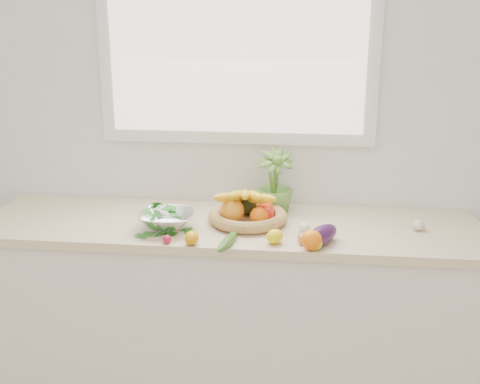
# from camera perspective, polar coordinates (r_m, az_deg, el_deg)

# --- Properties ---
(back_wall) EXTENTS (4.50, 0.02, 2.70)m
(back_wall) POSITION_cam_1_polar(r_m,az_deg,el_deg) (2.88, -0.27, 7.64)
(back_wall) COLOR white
(back_wall) RESTS_ON ground
(counter_cabinet) EXTENTS (2.20, 0.58, 0.86)m
(counter_cabinet) POSITION_cam_1_polar(r_m,az_deg,el_deg) (2.90, -0.96, -11.62)
(counter_cabinet) COLOR silver
(counter_cabinet) RESTS_ON ground
(countertop) EXTENTS (2.24, 0.62, 0.04)m
(countertop) POSITION_cam_1_polar(r_m,az_deg,el_deg) (2.71, -1.00, -3.27)
(countertop) COLOR beige
(countertop) RESTS_ON counter_cabinet
(window_frame) EXTENTS (1.30, 0.03, 1.10)m
(window_frame) POSITION_cam_1_polar(r_m,az_deg,el_deg) (2.82, -0.32, 15.61)
(window_frame) COLOR white
(window_frame) RESTS_ON back_wall
(window_pane) EXTENTS (1.18, 0.01, 0.98)m
(window_pane) POSITION_cam_1_polar(r_m,az_deg,el_deg) (2.80, -0.37, 15.60)
(window_pane) COLOR white
(window_pane) RESTS_ON window_frame
(orange_loose) EXTENTS (0.09, 0.09, 0.08)m
(orange_loose) POSITION_cam_1_polar(r_m,az_deg,el_deg) (2.41, 6.81, -4.55)
(orange_loose) COLOR orange
(orange_loose) RESTS_ON countertop
(lemon_a) EXTENTS (0.07, 0.08, 0.06)m
(lemon_a) POSITION_cam_1_polar(r_m,az_deg,el_deg) (2.46, -4.59, -4.36)
(lemon_a) COLOR orange
(lemon_a) RESTS_ON countertop
(lemon_b) EXTENTS (0.10, 0.10, 0.06)m
(lemon_b) POSITION_cam_1_polar(r_m,az_deg,el_deg) (2.46, 3.32, -4.24)
(lemon_b) COLOR yellow
(lemon_b) RESTS_ON countertop
(lemon_c) EXTENTS (0.09, 0.09, 0.06)m
(lemon_c) POSITION_cam_1_polar(r_m,az_deg,el_deg) (2.41, 7.02, -4.84)
(lemon_c) COLOR gold
(lemon_c) RESTS_ON countertop
(apple) EXTENTS (0.10, 0.10, 0.09)m
(apple) POSITION_cam_1_polar(r_m,az_deg,el_deg) (2.66, 2.30, -2.24)
(apple) COLOR red
(apple) RESTS_ON countertop
(ginger) EXTENTS (0.13, 0.07, 0.04)m
(ginger) POSITION_cam_1_polar(r_m,az_deg,el_deg) (2.49, 6.92, -4.41)
(ginger) COLOR tan
(ginger) RESTS_ON countertop
(garlic_a) EXTENTS (0.07, 0.07, 0.04)m
(garlic_a) POSITION_cam_1_polar(r_m,az_deg,el_deg) (2.60, 6.12, -3.35)
(garlic_a) COLOR silver
(garlic_a) RESTS_ON countertop
(garlic_b) EXTENTS (0.07, 0.07, 0.05)m
(garlic_b) POSITION_cam_1_polar(r_m,az_deg,el_deg) (2.71, 16.56, -3.02)
(garlic_b) COLOR beige
(garlic_b) RESTS_ON countertop
(garlic_c) EXTENTS (0.07, 0.07, 0.04)m
(garlic_c) POSITION_cam_1_polar(r_m,az_deg,el_deg) (2.60, 8.29, -3.38)
(garlic_c) COLOR silver
(garlic_c) RESTS_ON countertop
(eggplant) EXTENTS (0.17, 0.21, 0.08)m
(eggplant) POSITION_cam_1_polar(r_m,az_deg,el_deg) (2.47, 7.76, -4.08)
(eggplant) COLOR #310F3A
(eggplant) RESTS_ON countertop
(cucumber) EXTENTS (0.08, 0.22, 0.04)m
(cucumber) POSITION_cam_1_polar(r_m,az_deg,el_deg) (2.44, -1.19, -4.71)
(cucumber) COLOR #285017
(cucumber) RESTS_ON countertop
(radish) EXTENTS (0.04, 0.04, 0.04)m
(radish) POSITION_cam_1_polar(r_m,az_deg,el_deg) (2.48, -6.93, -4.48)
(radish) COLOR #B61631
(radish) RESTS_ON countertop
(potted_herb) EXTENTS (0.20, 0.20, 0.31)m
(potted_herb) POSITION_cam_1_polar(r_m,az_deg,el_deg) (2.81, 3.26, 0.85)
(potted_herb) COLOR #558530
(potted_herb) RESTS_ON countertop
(fruit_basket) EXTENTS (0.38, 0.38, 0.18)m
(fruit_basket) POSITION_cam_1_polar(r_m,az_deg,el_deg) (2.68, 0.67, -1.87)
(fruit_basket) COLOR tan
(fruit_basket) RESTS_ON countertop
(colander_with_spinach) EXTENTS (0.26, 0.26, 0.12)m
(colander_with_spinach) POSITION_cam_1_polar(r_m,az_deg,el_deg) (2.62, -6.97, -2.25)
(colander_with_spinach) COLOR silver
(colander_with_spinach) RESTS_ON countertop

